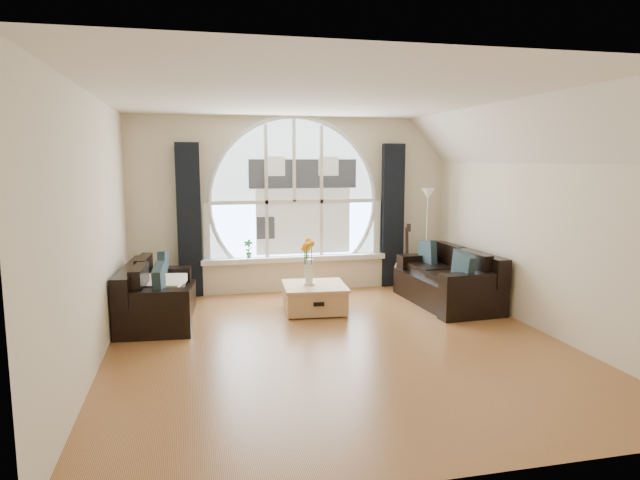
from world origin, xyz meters
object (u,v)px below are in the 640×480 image
Objects in this scene: coffee_chest at (315,296)px; potted_plant at (248,249)px; sofa_right at (447,277)px; floor_lamp at (427,239)px; guitar at (405,256)px; sofa_left at (158,290)px; vase_flowers at (309,256)px.

coffee_chest is 1.55m from potted_plant.
floor_lamp is (0.11, 0.96, 0.40)m from sofa_right.
coffee_chest is 0.79× the size of guitar.
floor_lamp is at bearing 28.86° from coffee_chest.
floor_lamp is at bearing 17.37° from sofa_left.
sofa_right is at bearing -26.12° from potted_plant.
potted_plant is (-2.45, 0.32, 0.16)m from guitar.
sofa_right is 2.48× the size of vase_flowers.
vase_flowers reaches higher than guitar.
guitar is at bearing 18.99° from sofa_left.
vase_flowers is at bearing -156.84° from floor_lamp.
guitar is at bearing 174.06° from floor_lamp.
sofa_left is at bearing -179.32° from vase_flowers.
sofa_right is at bearing 3.07° from coffee_chest.
floor_lamp reaches higher than coffee_chest.
potted_plant reaches higher than coffee_chest.
sofa_left is 2.05m from coffee_chest.
potted_plant is (-0.76, 1.26, 0.49)m from coffee_chest.
vase_flowers is 0.44× the size of floor_lamp.
sofa_right is at bearing -1.92° from vase_flowers.
sofa_right is at bearing -96.36° from floor_lamp.
vase_flowers is at bearing -137.94° from guitar.
floor_lamp is at bearing -7.17° from potted_plant.
sofa_right is 6.10× the size of potted_plant.
guitar is at bearing 33.96° from coffee_chest.
vase_flowers is (-1.99, 0.07, 0.36)m from sofa_right.
guitar reaches higher than sofa_left.
sofa_left is at bearing -175.18° from coffee_chest.
vase_flowers is (-0.07, 0.02, 0.55)m from coffee_chest.
floor_lamp is (2.10, 0.90, 0.04)m from vase_flowers.
sofa_left is 0.94× the size of sofa_right.
vase_flowers reaches higher than coffee_chest.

